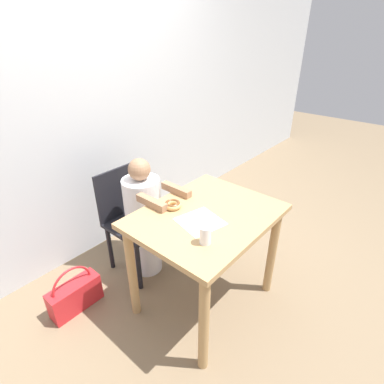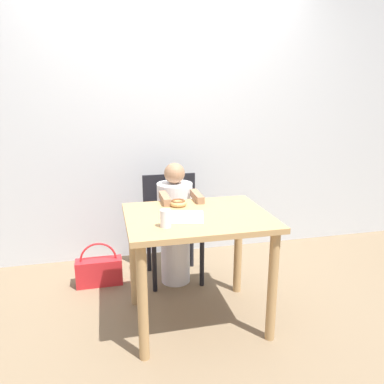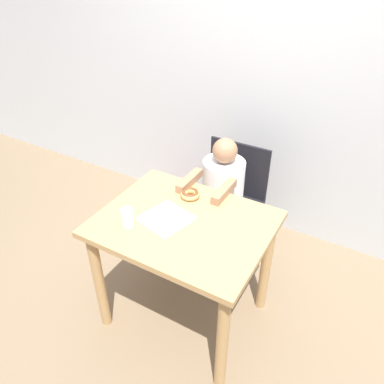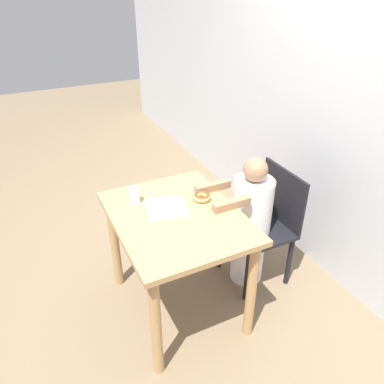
% 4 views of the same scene
% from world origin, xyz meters
% --- Properties ---
extents(ground_plane, '(12.00, 12.00, 0.00)m').
position_xyz_m(ground_plane, '(0.00, 0.00, 0.00)').
color(ground_plane, '#7A664C').
extents(wall_back, '(8.00, 0.05, 2.50)m').
position_xyz_m(wall_back, '(0.00, 1.17, 1.25)').
color(wall_back, silver).
rests_on(wall_back, ground_plane).
extents(dining_table, '(0.90, 0.72, 0.75)m').
position_xyz_m(dining_table, '(0.00, 0.00, 0.62)').
color(dining_table, tan).
rests_on(dining_table, ground_plane).
extents(chair, '(0.44, 0.42, 0.84)m').
position_xyz_m(chair, '(-0.04, 0.69, 0.45)').
color(chair, black).
rests_on(chair, ground_plane).
extents(child_figure, '(0.28, 0.50, 0.98)m').
position_xyz_m(child_figure, '(-0.04, 0.56, 0.48)').
color(child_figure, white).
rests_on(child_figure, ground_plane).
extents(donut, '(0.11, 0.11, 0.04)m').
position_xyz_m(donut, '(-0.08, 0.21, 0.77)').
color(donut, tan).
rests_on(donut, dining_table).
extents(napkin, '(0.29, 0.29, 0.00)m').
position_xyz_m(napkin, '(-0.09, -0.03, 0.75)').
color(napkin, white).
rests_on(napkin, dining_table).
extents(handbag, '(0.36, 0.13, 0.36)m').
position_xyz_m(handbag, '(-0.65, 0.65, 0.12)').
color(handbag, red).
rests_on(handbag, ground_plane).
extents(cup, '(0.06, 0.06, 0.10)m').
position_xyz_m(cup, '(-0.23, -0.17, 0.80)').
color(cup, white).
rests_on(cup, dining_table).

